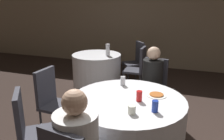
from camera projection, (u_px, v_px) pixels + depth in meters
The scene contains 15 objects.
wall_back at pixel (175, 19), 5.93m from camera, with size 16.00×0.06×2.80m.
table_near at pixel (127, 126), 2.64m from camera, with size 1.35×1.35×0.72m.
table_far at pixel (97, 70), 4.88m from camera, with size 1.07×1.07×0.72m.
chair_near_north at pixel (154, 83), 3.51m from camera, with size 0.45×0.45×0.95m.
chair_near_southwest at pixel (30, 126), 2.25m from camera, with size 0.56×0.56×0.95m.
chair_near_west at pixel (51, 97), 2.97m from camera, with size 0.42×0.42×0.95m.
chair_far_northeast at pixel (136, 58), 5.10m from camera, with size 0.56×0.56×0.95m.
chair_far_east at pixel (139, 65), 4.50m from camera, with size 0.41×0.41×0.95m.
person_black_shirt at pixel (151, 85), 3.36m from camera, with size 0.34×0.50×1.16m.
pizza_plate_near at pixel (156, 95), 2.62m from camera, with size 0.24×0.24×0.02m.
soda_can_silver at pixel (123, 81), 2.94m from camera, with size 0.07×0.07×0.12m.
soda_can_red at pixel (139, 96), 2.45m from camera, with size 0.07×0.07×0.12m.
soda_can_blue at pixel (155, 106), 2.21m from camera, with size 0.07×0.07×0.12m.
cup_near at pixel (132, 110), 2.18m from camera, with size 0.08×0.08×0.09m.
bottle_far at pixel (108, 50), 4.63m from camera, with size 0.09×0.09×0.25m.
Camera 1 is at (0.44, -2.18, 1.77)m, focal length 35.00 mm.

